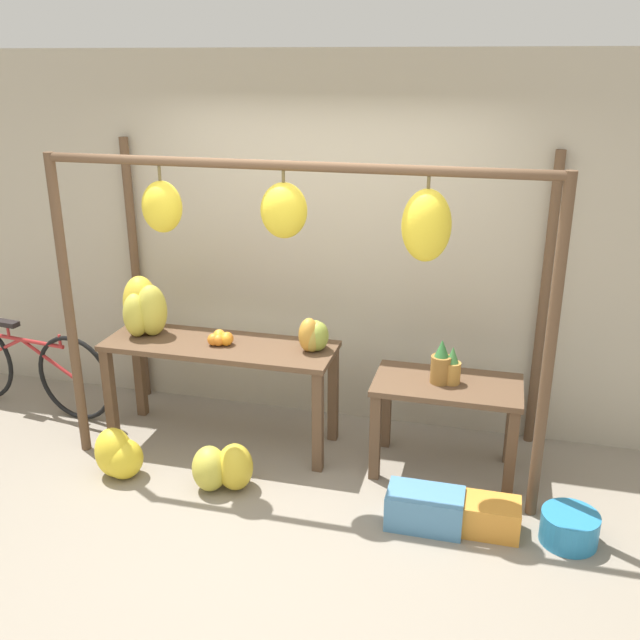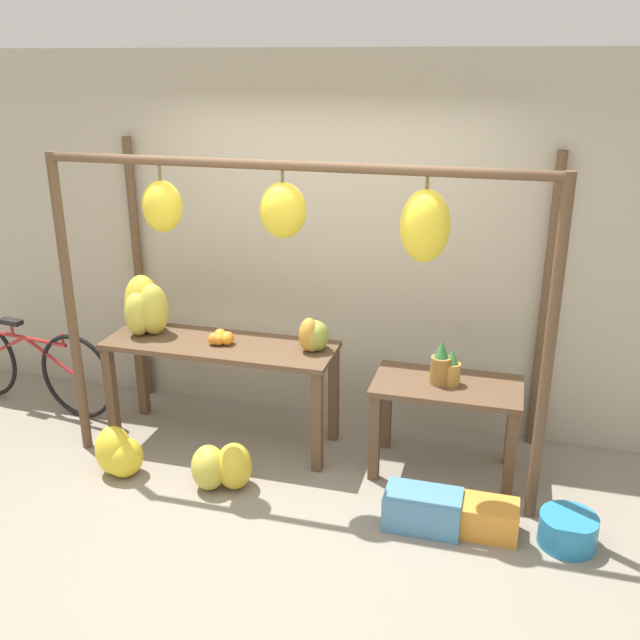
% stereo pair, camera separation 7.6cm
% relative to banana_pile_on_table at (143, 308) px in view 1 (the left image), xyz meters
% --- Properties ---
extents(ground_plane, '(20.00, 20.00, 0.00)m').
position_rel_banana_pile_on_table_xyz_m(ground_plane, '(1.27, -0.94, -0.99)').
color(ground_plane, gray).
extents(shop_wall_back, '(8.00, 0.08, 2.80)m').
position_rel_banana_pile_on_table_xyz_m(shop_wall_back, '(1.27, 0.61, 0.41)').
color(shop_wall_back, '#B2A893').
rests_on(shop_wall_back, ground_plane).
extents(stall_awning, '(3.26, 1.12, 2.17)m').
position_rel_banana_pile_on_table_xyz_m(stall_awning, '(1.34, -0.28, 0.63)').
color(stall_awning, brown).
rests_on(stall_awning, ground_plane).
extents(display_table_main, '(1.69, 0.55, 0.79)m').
position_rel_banana_pile_on_table_xyz_m(display_table_main, '(0.62, -0.06, -0.33)').
color(display_table_main, brown).
rests_on(display_table_main, ground_plane).
extents(display_table_side, '(0.99, 0.55, 0.67)m').
position_rel_banana_pile_on_table_xyz_m(display_table_side, '(2.26, -0.05, -0.46)').
color(display_table_side, brown).
rests_on(display_table_side, ground_plane).
extents(banana_pile_on_table, '(0.46, 0.44, 0.43)m').
position_rel_banana_pile_on_table_xyz_m(banana_pile_on_table, '(0.00, 0.00, 0.00)').
color(banana_pile_on_table, gold).
rests_on(banana_pile_on_table, display_table_main).
extents(orange_pile, '(0.18, 0.18, 0.10)m').
position_rel_banana_pile_on_table_xyz_m(orange_pile, '(0.63, -0.06, -0.16)').
color(orange_pile, orange).
rests_on(orange_pile, display_table_main).
extents(pineapple_cluster, '(0.20, 0.14, 0.31)m').
position_rel_banana_pile_on_table_xyz_m(pineapple_cluster, '(2.24, -0.06, -0.19)').
color(pineapple_cluster, olive).
rests_on(pineapple_cluster, display_table_side).
extents(banana_pile_ground_left, '(0.43, 0.36, 0.36)m').
position_rel_banana_pile_on_table_xyz_m(banana_pile_ground_left, '(0.10, -0.70, -0.83)').
color(banana_pile_ground_left, yellow).
rests_on(banana_pile_ground_left, ground_plane).
extents(banana_pile_ground_right, '(0.49, 0.40, 0.32)m').
position_rel_banana_pile_on_table_xyz_m(banana_pile_ground_right, '(0.86, -0.67, -0.83)').
color(banana_pile_ground_right, gold).
rests_on(banana_pile_ground_right, ground_plane).
extents(fruit_crate_white, '(0.47, 0.27, 0.23)m').
position_rel_banana_pile_on_table_xyz_m(fruit_crate_white, '(2.21, -0.73, -0.87)').
color(fruit_crate_white, '#4C84B2').
rests_on(fruit_crate_white, ground_plane).
extents(blue_bucket, '(0.34, 0.34, 0.19)m').
position_rel_banana_pile_on_table_xyz_m(blue_bucket, '(3.07, -0.68, -0.89)').
color(blue_bucket, teal).
rests_on(blue_bucket, ground_plane).
extents(parked_bicycle, '(1.70, 0.27, 0.75)m').
position_rel_banana_pile_on_table_xyz_m(parked_bicycle, '(-1.13, 0.04, -0.62)').
color(parked_bicycle, black).
rests_on(parked_bicycle, ground_plane).
extents(papaya_pile, '(0.23, 0.27, 0.24)m').
position_rel_banana_pile_on_table_xyz_m(papaya_pile, '(1.31, -0.00, -0.09)').
color(papaya_pile, '#93A33D').
rests_on(papaya_pile, display_table_main).
extents(fruit_crate_purple, '(0.42, 0.25, 0.21)m').
position_rel_banana_pile_on_table_xyz_m(fruit_crate_purple, '(2.57, -0.70, -0.89)').
color(fruit_crate_purple, orange).
rests_on(fruit_crate_purple, ground_plane).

